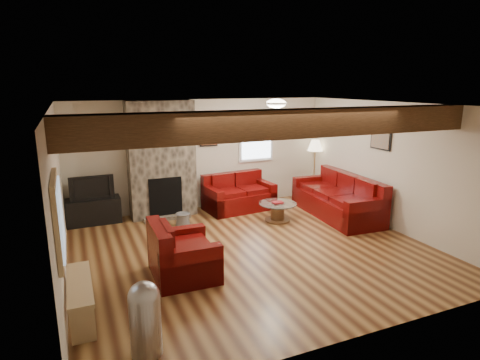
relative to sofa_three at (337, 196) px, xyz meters
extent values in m
plane|color=#4F2915|center=(-2.48, -0.98, -0.45)|extent=(8.00, 8.00, 0.00)
plane|color=silver|center=(-2.48, -0.98, 2.05)|extent=(8.00, 8.00, 0.00)
plane|color=beige|center=(-2.48, 1.77, 0.80)|extent=(8.00, 0.00, 8.00)
plane|color=beige|center=(-2.48, -3.73, 0.80)|extent=(8.00, 0.00, 8.00)
plane|color=beige|center=(-5.48, -0.98, 0.80)|extent=(0.00, 7.50, 7.50)
plane|color=beige|center=(0.52, -0.98, 0.80)|extent=(0.00, 7.50, 7.50)
cube|color=#301E0E|center=(-2.48, -2.23, 1.86)|extent=(6.00, 0.36, 0.38)
cube|color=#342E28|center=(-3.48, 1.52, 0.80)|extent=(1.40, 0.50, 2.50)
cube|color=black|center=(-3.48, 1.27, 0.00)|extent=(0.70, 0.06, 0.90)
cube|color=#342E28|center=(-3.48, 1.22, -0.41)|extent=(1.00, 0.25, 0.08)
cylinder|color=#412715|center=(-1.35, 0.19, -0.43)|extent=(0.53, 0.53, 0.04)
cylinder|color=#412715|center=(-1.35, 0.19, -0.27)|extent=(0.28, 0.28, 0.35)
cylinder|color=white|center=(-1.35, 0.19, -0.07)|extent=(0.80, 0.80, 0.02)
cube|color=maroon|center=(-1.35, 0.19, -0.05)|extent=(0.22, 0.16, 0.03)
cube|color=black|center=(-4.93, 1.55, -0.18)|extent=(1.07, 0.43, 0.54)
imported|color=black|center=(-4.93, 1.55, 0.33)|extent=(0.86, 0.11, 0.50)
cylinder|color=tan|center=(0.32, 1.38, -0.44)|extent=(0.27, 0.27, 0.03)
cylinder|color=tan|center=(0.32, 1.38, 0.22)|extent=(0.03, 0.03, 1.33)
cone|color=beige|center=(0.32, 1.38, 0.90)|extent=(0.38, 0.38, 0.27)
camera|label=1|loc=(-5.26, -6.92, 2.37)|focal=30.00mm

